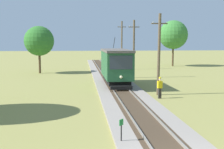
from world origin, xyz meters
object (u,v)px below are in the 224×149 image
object	(u,v)px
tree_left_near	(39,41)
track_worker	(160,87)
utility_pole_mid	(134,48)
tree_right_far	(173,35)
trackside_signal_marker	(121,130)
utility_pole_far	(122,45)
red_tram	(116,65)
utility_pole_near_tram	(159,54)

from	to	relation	value
tree_left_near	track_worker	bearing A→B (deg)	-58.44
utility_pole_mid	tree_right_far	distance (m)	19.57
tree_left_near	trackside_signal_marker	bearing A→B (deg)	-75.69
utility_pole_far	tree_left_near	xyz separation A→B (m)	(-12.65, -4.37, 0.63)
utility_pole_far	trackside_signal_marker	xyz separation A→B (m)	(-4.87, -34.87, -3.38)
utility_pole_far	tree_left_near	bearing A→B (deg)	-160.94
red_tram	trackside_signal_marker	xyz separation A→B (m)	(-1.81, -17.25, -1.53)
utility_pole_near_tram	utility_pole_far	distance (m)	23.11
red_tram	tree_right_far	bearing A→B (deg)	59.68
red_tram	tree_right_far	distance (m)	26.91
tree_left_near	tree_right_far	xyz separation A→B (m)	(23.05, 9.77, 1.14)
trackside_signal_marker	tree_right_far	bearing A→B (deg)	69.24
trackside_signal_marker	utility_pole_far	bearing A→B (deg)	82.05
utility_pole_near_tram	tree_left_near	world-z (taller)	utility_pole_near_tram
utility_pole_mid	tree_left_near	world-z (taller)	utility_pole_mid
red_tram	track_worker	world-z (taller)	red_tram
utility_pole_mid	utility_pole_far	xyz separation A→B (m)	(-0.00, 11.05, 0.29)
utility_pole_near_tram	utility_pole_far	xyz separation A→B (m)	(0.00, 23.11, 0.45)
track_worker	tree_left_near	size ratio (longest dim) A/B	0.26
utility_pole_far	utility_pole_near_tram	bearing A→B (deg)	-90.00
utility_pole_near_tram	track_worker	xyz separation A→B (m)	(-0.26, -1.43, -2.62)
utility_pole_mid	trackside_signal_marker	bearing A→B (deg)	-101.56
utility_pole_mid	utility_pole_far	size ratio (longest dim) A/B	0.93
utility_pole_near_tram	trackside_signal_marker	bearing A→B (deg)	-112.49
utility_pole_mid	tree_left_near	xyz separation A→B (m)	(-12.65, 6.69, 0.93)
track_worker	tree_left_near	world-z (taller)	tree_left_near
trackside_signal_marker	tree_right_far	world-z (taller)	tree_right_far
trackside_signal_marker	track_worker	distance (m)	11.32
red_tram	track_worker	distance (m)	7.57
track_worker	tree_right_far	distance (m)	32.14
red_tram	utility_pole_near_tram	size ratio (longest dim) A/B	1.22
utility_pole_near_tram	tree_right_far	size ratio (longest dim) A/B	0.83
utility_pole_near_tram	utility_pole_far	size ratio (longest dim) A/B	0.89
tree_left_near	tree_right_far	size ratio (longest dim) A/B	0.81
utility_pole_far	trackside_signal_marker	bearing A→B (deg)	-97.95
tree_right_far	utility_pole_near_tram	bearing A→B (deg)	-110.04
utility_pole_far	tree_left_near	size ratio (longest dim) A/B	1.16
red_tram	tree_left_near	xyz separation A→B (m)	(-9.59, 13.25, 2.49)
utility_pole_mid	trackside_signal_marker	size ratio (longest dim) A/B	6.20
tree_left_near	red_tram	bearing A→B (deg)	-54.09
utility_pole_near_tram	track_worker	world-z (taller)	utility_pole_near_tram
utility_pole_mid	track_worker	bearing A→B (deg)	-91.10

